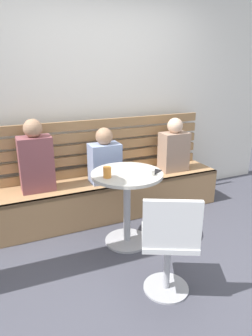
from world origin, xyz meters
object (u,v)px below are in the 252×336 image
cafe_table (127,194)px  person_adult (36,159)px  person_child_middle (105,158)px  cup_espresso_small (152,172)px  person_child_left (174,148)px  cup_tumbler_orange (107,172)px  phone_on_table (155,172)px  booth_bench (110,197)px  white_chair (169,242)px

cafe_table → person_adult: bearing=137.7°
person_child_middle → cup_espresso_small: size_ratio=11.06×
person_child_left → cup_espresso_small: bearing=-133.5°
cafe_table → cup_espresso_small: size_ratio=13.21×
cup_tumbler_orange → phone_on_table: size_ratio=0.71×
cup_espresso_small → phone_on_table: cup_espresso_small is taller
person_adult → cafe_table: bearing=-42.3°
booth_bench → person_adult: (-0.80, 0.02, 0.56)m
cup_espresso_small → phone_on_table: bearing=41.0°
booth_bench → white_chair: bearing=-93.9°
cup_tumbler_orange → phone_on_table: cup_tumbler_orange is taller
person_child_middle → booth_bench: bearing=25.7°
white_chair → phone_on_table: size_ratio=6.07×
white_chair → person_child_middle: 1.44m
phone_on_table → cup_espresso_small: bearing=99.7°
cafe_table → person_child_left: (0.93, 0.64, 0.21)m
white_chair → cup_espresso_small: white_chair is taller
person_adult → cup_tumbler_orange: bearing=-53.8°
person_child_left → cup_espresso_small: (-0.75, -0.79, 0.04)m
person_child_left → phone_on_table: person_child_left is taller
person_child_left → person_child_middle: person_child_left is taller
cafe_table → cup_espresso_small: 0.34m
cup_espresso_small → phone_on_table: size_ratio=0.40×
person_child_left → person_child_middle: bearing=-178.3°
booth_bench → cafe_table: size_ratio=3.65×
person_child_left → white_chair: bearing=-123.4°
cafe_table → white_chair: white_chair is taller
person_adult → phone_on_table: bearing=-37.6°
white_chair → cup_tumbler_orange: 0.85m
cup_tumbler_orange → phone_on_table: 0.47m
person_adult → person_child_left: bearing=-1.0°
cafe_table → white_chair: bearing=-91.8°
person_child_left → person_child_middle: 0.93m
person_child_middle → phone_on_table: size_ratio=4.42×
white_chair → person_adult: size_ratio=1.13×
person_child_middle → phone_on_table: 0.74m
person_adult → person_child_left: 1.66m
white_chair → booth_bench: bearing=86.1°
cafe_table → cup_tumbler_orange: cup_tumbler_orange is taller
person_adult → person_child_middle: 0.74m
phone_on_table → white_chair: bearing=127.8°
person_child_left → cup_tumbler_orange: (-1.14, -0.68, 0.06)m
person_child_middle → cup_tumbler_orange: size_ratio=6.19×
booth_bench → cup_espresso_small: bearing=-82.6°
person_child_left → cafe_table: bearing=-145.5°
booth_bench → person_child_left: (0.85, -0.01, 0.51)m
cup_tumbler_orange → person_adult: bearing=126.2°
person_child_left → cup_tumbler_orange: 1.33m
cup_espresso_small → phone_on_table: (0.07, 0.06, -0.02)m
cafe_table → phone_on_table: 0.35m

